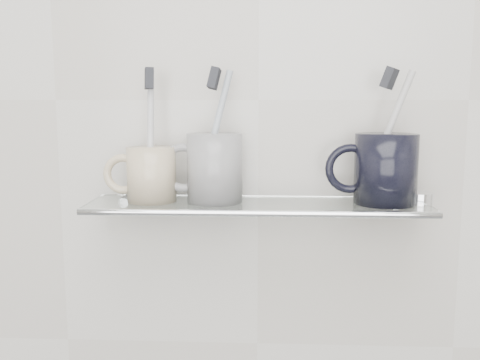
# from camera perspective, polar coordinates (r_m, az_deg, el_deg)

# --- Properties ---
(wall_back) EXTENTS (2.50, 0.00, 2.50)m
(wall_back) POSITION_cam_1_polar(r_m,az_deg,el_deg) (0.84, 1.99, 8.53)
(wall_back) COLOR beige
(wall_back) RESTS_ON ground
(shelf_glass) EXTENTS (0.50, 0.12, 0.01)m
(shelf_glass) POSITION_cam_1_polar(r_m,az_deg,el_deg) (0.79, 1.88, -2.72)
(shelf_glass) COLOR silver
(shelf_glass) RESTS_ON wall_back
(shelf_rail) EXTENTS (0.50, 0.01, 0.01)m
(shelf_rail) POSITION_cam_1_polar(r_m,az_deg,el_deg) (0.74, 1.81, -3.58)
(shelf_rail) COLOR silver
(shelf_rail) RESTS_ON shelf_glass
(bracket_left) EXTENTS (0.02, 0.03, 0.02)m
(bracket_left) POSITION_cam_1_polar(r_m,az_deg,el_deg) (0.87, -12.12, -2.64)
(bracket_left) COLOR silver
(bracket_left) RESTS_ON wall_back
(bracket_right) EXTENTS (0.02, 0.03, 0.02)m
(bracket_right) POSITION_cam_1_polar(r_m,az_deg,el_deg) (0.86, 16.04, -2.85)
(bracket_right) COLOR silver
(bracket_right) RESTS_ON wall_back
(mug_left) EXTENTS (0.07, 0.07, 0.08)m
(mug_left) POSITION_cam_1_polar(r_m,az_deg,el_deg) (0.81, -9.42, 0.61)
(mug_left) COLOR beige
(mug_left) RESTS_ON shelf_glass
(mug_left_handle) EXTENTS (0.06, 0.01, 0.06)m
(mug_left_handle) POSITION_cam_1_polar(r_m,az_deg,el_deg) (0.82, -12.34, 0.62)
(mug_left_handle) COLOR beige
(mug_left_handle) RESTS_ON mug_left
(toothbrush_left) EXTENTS (0.01, 0.03, 0.19)m
(toothbrush_left) POSITION_cam_1_polar(r_m,az_deg,el_deg) (0.80, -9.53, 4.89)
(toothbrush_left) COLOR silver
(toothbrush_left) RESTS_ON mug_left
(bristles_left) EXTENTS (0.02, 0.03, 0.03)m
(bristles_left) POSITION_cam_1_polar(r_m,az_deg,el_deg) (0.80, -9.67, 10.63)
(bristles_left) COLOR #232429
(bristles_left) RESTS_ON toothbrush_left
(mug_center) EXTENTS (0.11, 0.11, 0.10)m
(mug_center) POSITION_cam_1_polar(r_m,az_deg,el_deg) (0.79, -2.72, 1.29)
(mug_center) COLOR silver
(mug_center) RESTS_ON shelf_glass
(mug_center_handle) EXTENTS (0.07, 0.01, 0.07)m
(mug_center_handle) POSITION_cam_1_polar(r_m,az_deg,el_deg) (0.80, -6.09, 1.30)
(mug_center_handle) COLOR silver
(mug_center_handle) RESTS_ON mug_center
(toothbrush_center) EXTENTS (0.05, 0.04, 0.19)m
(toothbrush_center) POSITION_cam_1_polar(r_m,az_deg,el_deg) (0.78, -2.74, 4.93)
(toothbrush_center) COLOR #92A4AF
(toothbrush_center) RESTS_ON mug_center
(bristles_center) EXTENTS (0.02, 0.03, 0.03)m
(bristles_center) POSITION_cam_1_polar(r_m,az_deg,el_deg) (0.78, -2.78, 10.78)
(bristles_center) COLOR #232429
(bristles_center) RESTS_ON toothbrush_center
(mug_right) EXTENTS (0.11, 0.11, 0.10)m
(mug_right) POSITION_cam_1_polar(r_m,az_deg,el_deg) (0.81, 15.28, 1.15)
(mug_right) COLOR black
(mug_right) RESTS_ON shelf_glass
(mug_right_handle) EXTENTS (0.07, 0.01, 0.07)m
(mug_right_handle) POSITION_cam_1_polar(r_m,az_deg,el_deg) (0.80, 11.67, 1.19)
(mug_right_handle) COLOR black
(mug_right_handle) RESTS_ON mug_right
(toothbrush_right) EXTENTS (0.07, 0.03, 0.18)m
(toothbrush_right) POSITION_cam_1_polar(r_m,az_deg,el_deg) (0.80, 15.42, 4.71)
(toothbrush_right) COLOR beige
(toothbrush_right) RESTS_ON mug_right
(bristles_right) EXTENTS (0.03, 0.03, 0.03)m
(bristles_right) POSITION_cam_1_polar(r_m,az_deg,el_deg) (0.80, 15.65, 10.43)
(bristles_right) COLOR #232429
(bristles_right) RESTS_ON toothbrush_right
(chrome_cap) EXTENTS (0.04, 0.04, 0.02)m
(chrome_cap) POSITION_cam_1_polar(r_m,az_deg,el_deg) (0.82, 18.63, -1.83)
(chrome_cap) COLOR silver
(chrome_cap) RESTS_ON shelf_glass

